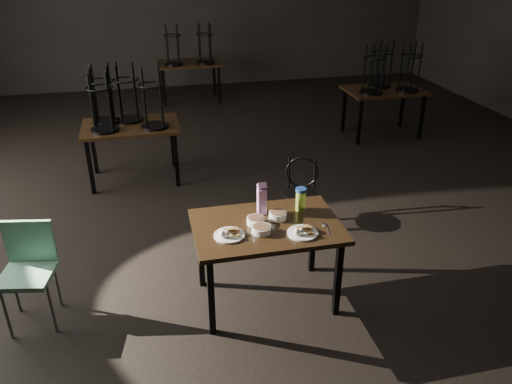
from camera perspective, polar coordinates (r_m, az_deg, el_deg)
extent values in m
plane|color=black|center=(5.80, 1.91, -2.31)|extent=(12.00, 12.00, 0.00)
cube|color=black|center=(11.05, -6.32, 20.21)|extent=(10.00, 0.04, 3.20)
cube|color=black|center=(4.07, 1.25, -3.97)|extent=(1.20, 0.80, 0.04)
cube|color=black|center=(3.95, -5.15, -11.82)|extent=(0.05, 0.05, 0.71)
cube|color=black|center=(4.17, 9.34, -9.74)|extent=(0.05, 0.05, 0.71)
cube|color=black|center=(4.46, -6.34, -6.81)|extent=(0.05, 0.05, 0.71)
cube|color=black|center=(4.66, 6.49, -5.24)|extent=(0.05, 0.05, 0.71)
cylinder|color=white|center=(3.91, -3.07, -4.94)|extent=(0.24, 0.24, 0.01)
cube|color=#905F33|center=(3.92, -3.11, -4.00)|extent=(0.09, 0.09, 0.04)
cube|color=#905F33|center=(3.92, -2.69, -3.96)|extent=(0.10, 0.10, 0.03)
ellipsoid|color=white|center=(3.86, -3.85, -4.83)|extent=(0.05, 0.05, 0.06)
ellipsoid|color=white|center=(3.86, -3.35, -4.78)|extent=(0.05, 0.05, 0.06)
cylinder|color=white|center=(3.95, 5.34, -4.68)|extent=(0.24, 0.24, 0.01)
cube|color=#905F33|center=(3.96, 5.27, -3.75)|extent=(0.09, 0.09, 0.04)
cube|color=#905F33|center=(3.97, 5.67, -3.70)|extent=(0.10, 0.10, 0.03)
ellipsoid|color=white|center=(3.89, 4.69, -4.58)|extent=(0.05, 0.05, 0.06)
ellipsoid|color=white|center=(3.90, 5.17, -4.52)|extent=(0.05, 0.05, 0.06)
cylinder|color=white|center=(4.06, -0.07, -3.30)|extent=(0.14, 0.14, 0.06)
cylinder|color=brown|center=(4.05, -0.07, -3.05)|extent=(0.12, 0.12, 0.01)
cylinder|color=white|center=(4.14, 2.51, -2.67)|extent=(0.15, 0.15, 0.06)
cylinder|color=brown|center=(4.13, 2.51, -2.42)|extent=(0.13, 0.13, 0.01)
cylinder|color=white|center=(3.94, 0.60, -4.31)|extent=(0.15, 0.15, 0.05)
cylinder|color=brown|center=(3.93, 0.60, -4.07)|extent=(0.13, 0.13, 0.01)
cube|color=#831776|center=(4.17, 0.67, -1.04)|extent=(0.07, 0.07, 0.23)
cube|color=#831776|center=(4.11, 0.68, 0.64)|extent=(0.07, 0.07, 0.07)
cylinder|color=#9FC63A|center=(4.25, 5.12, -0.99)|extent=(0.09, 0.09, 0.18)
cylinder|color=navy|center=(4.21, 5.17, 0.24)|extent=(0.10, 0.10, 0.03)
ellipsoid|color=silver|center=(4.08, 7.81, -3.76)|extent=(0.05, 0.06, 0.01)
cube|color=silver|center=(4.01, 8.25, -4.42)|extent=(0.03, 0.12, 0.00)
cylinder|color=black|center=(5.31, 5.19, -0.24)|extent=(0.37, 0.37, 0.03)
torus|color=black|center=(5.37, 5.27, 2.27)|extent=(0.35, 0.13, 0.36)
cylinder|color=black|center=(5.52, 5.81, -1.58)|extent=(0.02, 0.02, 0.41)
cylinder|color=black|center=(5.46, 3.73, -1.81)|extent=(0.02, 0.02, 0.41)
cylinder|color=black|center=(5.29, 4.36, -2.86)|extent=(0.02, 0.02, 0.41)
cylinder|color=black|center=(5.35, 6.50, -2.60)|extent=(0.02, 0.02, 0.41)
cube|color=#71B094|center=(4.37, -24.71, -8.65)|extent=(0.46, 0.46, 0.04)
cube|color=#71B094|center=(4.40, -24.44, -5.12)|extent=(0.39, 0.10, 0.37)
cylinder|color=slate|center=(4.41, -26.64, -12.44)|extent=(0.02, 0.02, 0.46)
cylinder|color=slate|center=(4.33, -22.32, -12.23)|extent=(0.02, 0.02, 0.46)
cylinder|color=slate|center=(4.67, -25.84, -9.93)|extent=(0.02, 0.02, 0.46)
cylinder|color=slate|center=(4.59, -21.79, -9.68)|extent=(0.02, 0.02, 0.46)
cube|color=black|center=(6.52, -14.14, 7.27)|extent=(1.20, 0.80, 0.04)
cube|color=black|center=(6.39, -18.40, 2.68)|extent=(0.05, 0.05, 0.71)
cube|color=black|center=(6.36, -9.09, 3.63)|extent=(0.05, 0.05, 0.71)
cube|color=black|center=(6.98, -18.07, 4.75)|extent=(0.05, 0.05, 0.71)
cube|color=black|center=(6.95, -9.52, 5.62)|extent=(0.05, 0.05, 0.71)
cylinder|color=black|center=(6.39, -16.87, 6.85)|extent=(0.34, 0.34, 0.03)
torus|color=black|center=(6.24, -17.47, 11.16)|extent=(0.32, 0.32, 0.02)
cylinder|color=black|center=(6.37, -16.37, 10.32)|extent=(0.03, 0.03, 0.70)
cylinder|color=black|center=(6.38, -18.16, 10.12)|extent=(0.03, 0.03, 0.70)
cylinder|color=black|center=(6.19, -18.27, 9.62)|extent=(0.03, 0.03, 0.70)
cylinder|color=black|center=(6.18, -16.43, 9.83)|extent=(0.03, 0.03, 0.70)
cylinder|color=black|center=(6.37, -11.46, 7.41)|extent=(0.34, 0.34, 0.03)
torus|color=black|center=(6.22, -11.88, 11.76)|extent=(0.32, 0.32, 0.02)
cylinder|color=black|center=(6.36, -10.90, 10.89)|extent=(0.03, 0.03, 0.70)
cylinder|color=black|center=(6.35, -12.70, 10.71)|extent=(0.03, 0.03, 0.70)
cylinder|color=black|center=(6.16, -12.66, 10.23)|extent=(0.03, 0.03, 0.70)
cylinder|color=black|center=(6.16, -10.80, 10.41)|extent=(0.03, 0.03, 0.70)
cylinder|color=black|center=(6.68, -14.18, 8.05)|extent=(0.34, 0.34, 0.03)
torus|color=black|center=(6.55, -14.67, 12.19)|extent=(0.32, 0.32, 0.02)
cylinder|color=black|center=(6.67, -13.67, 11.36)|extent=(0.03, 0.03, 0.70)
cylinder|color=black|center=(6.68, -15.39, 11.18)|extent=(0.03, 0.03, 0.70)
cylinder|color=black|center=(6.49, -15.42, 10.73)|extent=(0.03, 0.03, 0.70)
cylinder|color=black|center=(6.48, -13.65, 10.92)|extent=(0.03, 0.03, 0.70)
cylinder|color=black|center=(6.70, -16.75, 7.77)|extent=(0.34, 0.34, 0.03)
torus|color=black|center=(6.56, -17.33, 11.89)|extent=(0.32, 0.32, 0.02)
cylinder|color=black|center=(6.68, -16.27, 11.08)|extent=(0.03, 0.03, 0.70)
cylinder|color=black|center=(6.70, -17.98, 10.88)|extent=(0.03, 0.03, 0.70)
cylinder|color=black|center=(6.51, -18.08, 10.43)|extent=(0.03, 0.03, 0.70)
cylinder|color=black|center=(6.49, -16.33, 10.63)|extent=(0.03, 0.03, 0.70)
cube|color=black|center=(8.21, 14.48, 11.16)|extent=(1.20, 0.80, 0.04)
cube|color=black|center=(7.82, 11.75, 7.80)|extent=(0.05, 0.05, 0.71)
cube|color=black|center=(8.29, 18.40, 8.07)|extent=(0.05, 0.05, 0.71)
cube|color=black|center=(8.37, 10.00, 9.21)|extent=(0.05, 0.05, 0.71)
cube|color=black|center=(8.82, 16.35, 9.42)|extent=(0.05, 0.05, 0.71)
cylinder|color=black|center=(7.94, 13.01, 11.07)|extent=(0.34, 0.34, 0.03)
torus|color=black|center=(7.82, 13.39, 14.59)|extent=(0.32, 0.32, 0.02)
cylinder|color=black|center=(7.98, 13.64, 13.79)|extent=(0.03, 0.03, 0.70)
cylinder|color=black|center=(7.90, 12.31, 13.80)|extent=(0.03, 0.03, 0.70)
cylinder|color=black|center=(7.72, 12.92, 13.46)|extent=(0.03, 0.03, 0.70)
cylinder|color=black|center=(7.81, 14.27, 13.45)|extent=(0.03, 0.03, 0.70)
cylinder|color=black|center=(8.21, 16.88, 11.12)|extent=(0.34, 0.34, 0.03)
torus|color=black|center=(8.10, 17.35, 14.52)|extent=(0.32, 0.32, 0.02)
cylinder|color=black|center=(8.26, 17.51, 13.75)|extent=(0.03, 0.03, 0.70)
cylinder|color=black|center=(8.16, 16.26, 13.77)|extent=(0.03, 0.03, 0.70)
cylinder|color=black|center=(8.00, 16.93, 13.43)|extent=(0.03, 0.03, 0.70)
cylinder|color=black|center=(8.09, 18.19, 13.41)|extent=(0.03, 0.03, 0.70)
cylinder|color=black|center=(8.35, 13.96, 11.73)|extent=(0.34, 0.34, 0.03)
torus|color=black|center=(8.25, 14.35, 15.08)|extent=(0.32, 0.32, 0.02)
cylinder|color=black|center=(8.40, 14.57, 14.31)|extent=(0.03, 0.03, 0.70)
cylinder|color=black|center=(8.32, 13.31, 14.32)|extent=(0.03, 0.03, 0.70)
cylinder|color=black|center=(8.14, 13.91, 14.01)|extent=(0.03, 0.03, 0.70)
cylinder|color=black|center=(8.23, 15.18, 14.00)|extent=(0.03, 0.03, 0.70)
cube|color=black|center=(9.97, -7.66, 14.38)|extent=(1.20, 0.80, 0.04)
cube|color=black|center=(9.71, -10.43, 11.58)|extent=(0.05, 0.05, 0.71)
cube|color=black|center=(9.80, -4.24, 12.08)|extent=(0.05, 0.05, 0.71)
cube|color=black|center=(10.33, -10.65, 12.45)|extent=(0.05, 0.05, 0.71)
cube|color=black|center=(10.42, -4.80, 12.93)|extent=(0.05, 0.05, 0.71)
cylinder|color=black|center=(9.79, -9.37, 14.26)|extent=(0.34, 0.34, 0.03)
torus|color=black|center=(9.70, -9.60, 17.14)|extent=(0.32, 0.32, 0.02)
cylinder|color=black|center=(9.82, -8.98, 16.50)|extent=(0.03, 0.03, 0.70)
cylinder|color=black|center=(9.81, -10.18, 16.40)|extent=(0.03, 0.03, 0.70)
cylinder|color=black|center=(9.62, -10.10, 16.20)|extent=(0.03, 0.03, 0.70)
cylinder|color=black|center=(9.63, -8.88, 16.31)|extent=(0.03, 0.03, 0.70)
cylinder|color=black|center=(9.84, -5.78, 14.53)|extent=(0.34, 0.34, 0.03)
torus|color=black|center=(9.75, -5.92, 17.40)|extent=(0.32, 0.32, 0.02)
cylinder|color=black|center=(9.88, -5.37, 16.76)|extent=(0.03, 0.03, 0.70)
cylinder|color=black|center=(9.86, -6.56, 16.68)|extent=(0.03, 0.03, 0.70)
cylinder|color=black|center=(9.67, -6.41, 16.49)|extent=(0.03, 0.03, 0.70)
cylinder|color=black|center=(9.69, -5.20, 16.57)|extent=(0.03, 0.03, 0.70)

